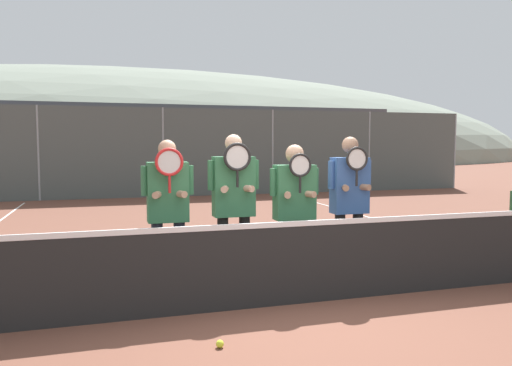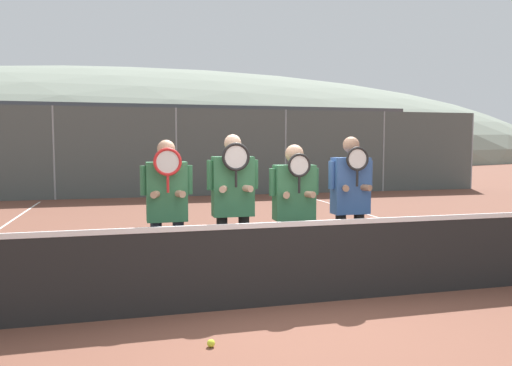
% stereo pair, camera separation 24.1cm
% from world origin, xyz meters
% --- Properties ---
extents(ground_plane, '(120.00, 120.00, 0.00)m').
position_xyz_m(ground_plane, '(0.00, 0.00, 0.00)').
color(ground_plane, brown).
extents(hill_distant, '(96.30, 53.50, 18.72)m').
position_xyz_m(hill_distant, '(0.00, 51.94, 0.00)').
color(hill_distant, gray).
rests_on(hill_distant, ground_plane).
extents(clubhouse_building, '(22.06, 5.50, 3.37)m').
position_xyz_m(clubhouse_building, '(-0.15, 18.58, 1.70)').
color(clubhouse_building, beige).
rests_on(clubhouse_building, ground_plane).
extents(fence_back, '(22.68, 0.06, 2.91)m').
position_xyz_m(fence_back, '(0.00, 11.53, 1.46)').
color(fence_back, gray).
rests_on(fence_back, ground_plane).
extents(tennis_net, '(11.10, 0.09, 1.01)m').
position_xyz_m(tennis_net, '(0.00, 0.00, 0.47)').
color(tennis_net, gray).
rests_on(tennis_net, ground_plane).
extents(court_line_right_sideline, '(0.05, 16.00, 0.01)m').
position_xyz_m(court_line_right_sideline, '(4.13, 3.00, 0.00)').
color(court_line_right_sideline, white).
rests_on(court_line_right_sideline, ground_plane).
extents(player_leftmost, '(0.59, 0.34, 1.78)m').
position_xyz_m(player_leftmost, '(-1.15, 0.69, 1.05)').
color(player_leftmost, '#232838').
rests_on(player_leftmost, ground_plane).
extents(player_center_left, '(0.61, 0.34, 1.84)m').
position_xyz_m(player_center_left, '(-0.38, 0.70, 1.09)').
color(player_center_left, black).
rests_on(player_center_left, ground_plane).
extents(player_center_right, '(0.62, 0.34, 1.73)m').
position_xyz_m(player_center_right, '(0.34, 0.60, 1.03)').
color(player_center_right, white).
rests_on(player_center_right, ground_plane).
extents(player_rightmost, '(0.58, 0.34, 1.82)m').
position_xyz_m(player_rightmost, '(1.08, 0.61, 1.07)').
color(player_rightmost, black).
rests_on(player_rightmost, ground_plane).
extents(car_left_of_center, '(4.57, 1.91, 1.86)m').
position_xyz_m(car_left_of_center, '(-1.47, 14.36, 0.94)').
color(car_left_of_center, black).
rests_on(car_left_of_center, ground_plane).
extents(car_center, '(4.25, 1.96, 1.86)m').
position_xyz_m(car_center, '(3.53, 14.21, 0.94)').
color(car_center, '#285638').
rests_on(car_center, ground_plane).
extents(tennis_ball_on_court, '(0.07, 0.07, 0.07)m').
position_xyz_m(tennis_ball_on_court, '(-0.91, -0.91, 0.03)').
color(tennis_ball_on_court, '#CCDB33').
rests_on(tennis_ball_on_court, ground_plane).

